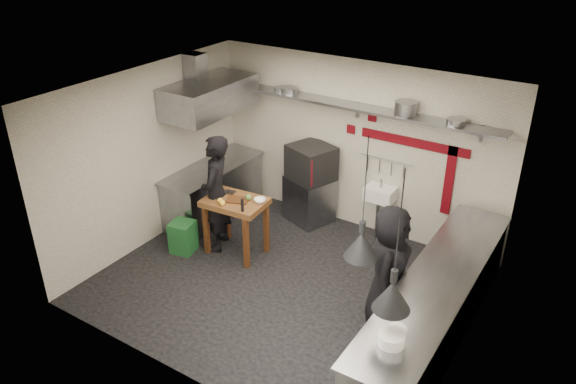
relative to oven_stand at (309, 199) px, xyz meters
The scene contains 47 objects.
floor 1.96m from the oven_stand, 69.47° to the right, with size 5.00×5.00×0.00m, color black.
ceiling 3.07m from the oven_stand, 69.47° to the right, with size 5.00×5.00×0.00m, color beige.
wall_back 1.24m from the oven_stand, 24.16° to the left, with size 5.00×0.04×2.80m, color silver.
wall_front 4.08m from the oven_stand, 80.20° to the right, with size 5.00×0.04×2.80m, color silver.
wall_left 2.75m from the oven_stand, 135.45° to the right, with size 0.04×4.20×2.80m, color silver.
wall_right 3.78m from the oven_stand, 29.53° to the right, with size 0.04×4.20×2.80m, color silver.
red_band_horiz 2.09m from the oven_stand, ahead, with size 1.70×0.02×0.14m, color #640812.
red_band_vert 2.38m from the oven_stand, ahead, with size 0.14×0.02×1.10m, color #640812.
red_tile_a 1.83m from the oven_stand, 16.99° to the left, with size 0.14×0.02×0.14m, color #640812.
red_tile_b 1.43m from the oven_stand, 26.20° to the left, with size 0.14×0.02×0.14m, color #640812.
back_shelf 1.85m from the oven_stand, 10.28° to the left, with size 4.60×0.34×0.04m, color slate.
shelf_bracket_left 2.05m from the oven_stand, 167.49° to the left, with size 0.04×0.06×0.24m, color slate.
shelf_bracket_mid 1.78m from the oven_stand, 22.00° to the left, with size 0.04×0.06×0.24m, color slate.
shelf_bracket_right 3.05m from the oven_stand, ahead, with size 0.04×0.06×0.24m, color slate.
pan_far_left 1.86m from the oven_stand, 166.01° to the left, with size 0.28×0.28×0.09m, color slate.
pan_mid_left 1.89m from the oven_stand, 169.09° to the left, with size 0.24×0.24×0.07m, color slate.
stock_pot 2.38m from the oven_stand, ahead, with size 0.32×0.32×0.20m, color slate.
pan_right 2.87m from the oven_stand, ahead, with size 0.27×0.27×0.08m, color slate.
oven_stand is the anchor object (origin of this frame).
combi_oven 0.69m from the oven_stand, 39.63° to the right, with size 0.67×0.62×0.58m, color black.
oven_door 0.76m from the oven_stand, 87.11° to the right, with size 0.53×0.03×0.46m, color #640812.
oven_glass 0.78m from the oven_stand, 83.52° to the right, with size 0.34×0.01×0.34m, color black.
hand_sink 1.29m from the oven_stand, ahead, with size 0.46×0.34×0.22m, color white.
sink_tap 1.35m from the oven_stand, ahead, with size 0.03×0.03×0.14m, color slate.
sink_drain 1.23m from the oven_stand, ahead, with size 0.06×0.06×0.66m, color slate.
utensil_rail 1.55m from the oven_stand, 12.09° to the left, with size 0.02×0.02×0.90m, color slate.
counter_right 3.35m from the oven_stand, 32.49° to the right, with size 0.70×3.80×0.90m, color slate.
counter_right_top 3.39m from the oven_stand, 32.49° to the right, with size 0.76×3.90×0.03m, color slate.
plate_stack 4.24m from the oven_stand, 48.29° to the right, with size 0.27×0.27×0.13m, color white.
small_bowl_right 4.08m from the oven_stand, 46.61° to the right, with size 0.20×0.20×0.05m, color white.
counter_left 1.66m from the oven_stand, 153.14° to the right, with size 0.70×1.90×0.90m, color slate.
counter_left_top 1.73m from the oven_stand, 153.14° to the right, with size 0.76×2.00×0.03m, color slate.
extractor_hood 2.38m from the oven_stand, 152.33° to the right, with size 0.78×1.60×0.50m, color slate.
hood_duct 2.83m from the oven_stand, 155.96° to the right, with size 0.28×0.28×0.50m, color slate.
green_bin 2.23m from the oven_stand, 121.04° to the right, with size 0.35×0.35×0.50m, color #1E5D2A.
prep_table 1.55m from the oven_stand, 105.82° to the right, with size 0.92×0.64×0.92m, color brown, non-canonical shape.
cutting_board 1.63m from the oven_stand, 103.97° to the right, with size 0.32×0.23×0.03m, color #532C15.
pepper_mill 1.83m from the oven_stand, 93.71° to the right, with size 0.04×0.04×0.20m, color black.
lemon_a 1.86m from the oven_stand, 107.80° to the right, with size 0.08×0.08×0.08m, color yellow.
lemon_b 1.88m from the oven_stand, 105.19° to the right, with size 0.08×0.08×0.08m, color yellow.
veg_ball 1.52m from the oven_stand, 99.94° to the right, with size 0.10×0.10×0.10m, color #588036.
steel_tray 1.59m from the oven_stand, 114.47° to the right, with size 0.17×0.11×0.03m, color slate.
bowl 1.46m from the oven_stand, 92.65° to the right, with size 0.18×0.18×0.06m, color white.
heat_lamp_near 3.68m from the oven_stand, 49.72° to the right, with size 0.38×0.38×1.43m, color black, non-canonical shape.
heat_lamp_far 4.38m from the oven_stand, 48.14° to the right, with size 0.39×0.39×1.53m, color black, non-canonical shape.
chef_left 1.77m from the oven_stand, 116.97° to the right, with size 0.68×0.45×1.87m, color black.
chef_right 2.84m from the oven_stand, 38.89° to the right, with size 0.81×0.53×1.67m, color black.
Camera 1 is at (3.57, -5.51, 4.83)m, focal length 35.00 mm.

